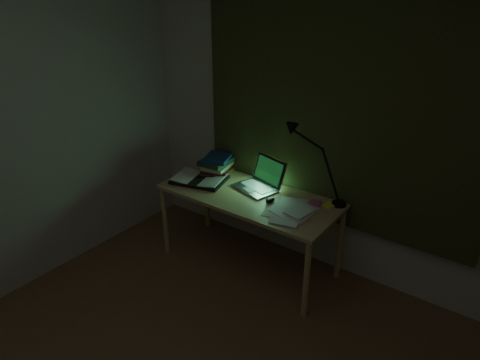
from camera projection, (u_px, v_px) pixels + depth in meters
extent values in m
cube|color=beige|center=(336.00, 119.00, 3.11)|extent=(3.50, 0.00, 2.50)
cube|color=#2E3219|center=(336.00, 93.00, 3.00)|extent=(2.20, 0.06, 2.00)
ellipsoid|color=black|center=(270.00, 200.00, 3.22)|extent=(0.07, 0.10, 0.04)
cube|color=#F9FF35|center=(330.00, 205.00, 3.17)|extent=(0.09, 0.09, 0.02)
cube|color=#DC55A2|center=(315.00, 203.00, 3.19)|extent=(0.10, 0.10, 0.02)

